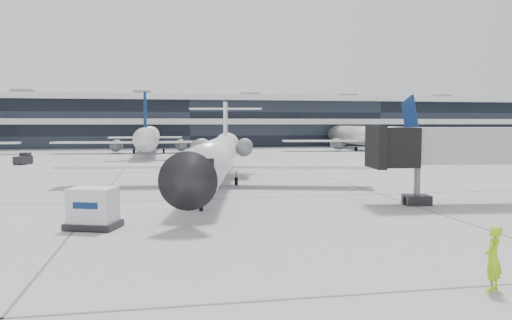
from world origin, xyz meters
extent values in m
plane|color=gray|center=(0.00, 0.00, 0.00)|extent=(220.00, 220.00, 0.00)
cube|color=black|center=(0.00, 82.00, 5.00)|extent=(170.00, 22.00, 10.00)
cylinder|color=silver|center=(-1.58, 5.48, 2.46)|extent=(7.59, 25.80, 2.89)
cone|color=black|center=(-4.23, -8.63, 2.46)|extent=(3.40, 3.48, 2.89)
cone|color=silver|center=(1.12, 19.79, 2.78)|extent=(3.33, 3.88, 2.75)
cube|color=silver|center=(-8.22, 7.81, 1.71)|extent=(12.03, 4.13, 0.24)
cube|color=silver|center=(5.46, 5.24, 1.71)|extent=(12.10, 5.67, 0.24)
cylinder|color=slate|center=(-2.06, 14.50, 2.89)|extent=(2.25, 3.88, 1.61)
cylinder|color=slate|center=(2.15, 13.71, 2.89)|extent=(2.25, 3.88, 1.61)
cube|color=silver|center=(1.00, 19.16, 5.03)|extent=(0.81, 2.79, 4.82)
cube|color=silver|center=(1.08, 19.58, 6.75)|extent=(7.90, 3.11, 0.17)
cylinder|color=black|center=(-3.46, -4.52, 0.30)|extent=(0.30, 0.63, 0.60)
cylinder|color=black|center=(-2.76, 7.88, 0.34)|extent=(0.38, 0.72, 0.69)
cylinder|color=black|center=(0.40, 7.28, 0.34)|extent=(0.38, 0.72, 0.69)
cube|color=#B5B6BA|center=(15.19, -5.35, 3.81)|extent=(12.61, 3.87, 2.30)
cube|color=black|center=(8.85, -4.63, 3.72)|extent=(2.61, 3.08, 2.48)
cylinder|color=slate|center=(10.35, -4.80, 1.24)|extent=(0.39, 0.39, 2.48)
cube|color=black|center=(10.35, -4.80, 0.31)|extent=(1.73, 1.41, 0.62)
imported|color=#AADF17|center=(4.44, -20.42, 1.03)|extent=(0.90, 0.85, 2.07)
cube|color=black|center=(-9.11, -8.49, 0.19)|extent=(2.91, 2.52, 0.30)
cube|color=white|center=(-9.11, -8.49, 1.19)|extent=(2.54, 2.22, 1.70)
cone|color=#FF670D|center=(-12.60, 5.86, 0.27)|extent=(0.35, 0.35, 0.54)
cube|color=#FF670D|center=(-12.60, 5.86, 0.01)|extent=(0.47, 0.47, 0.03)
cube|color=black|center=(-23.03, 32.97, 0.57)|extent=(2.01, 2.59, 0.93)
cube|color=black|center=(-22.87, 33.46, 1.19)|extent=(1.38, 1.25, 0.52)
cylinder|color=black|center=(-23.31, 33.94, 0.23)|extent=(0.32, 0.49, 0.46)
cylinder|color=black|center=(-22.23, 33.57, 0.23)|extent=(0.32, 0.49, 0.46)
cylinder|color=black|center=(-23.84, 32.36, 0.23)|extent=(0.32, 0.49, 0.46)
cylinder|color=black|center=(-22.76, 32.00, 0.23)|extent=(0.32, 0.49, 0.46)
camera|label=1|loc=(-5.67, -34.09, 5.27)|focal=35.00mm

